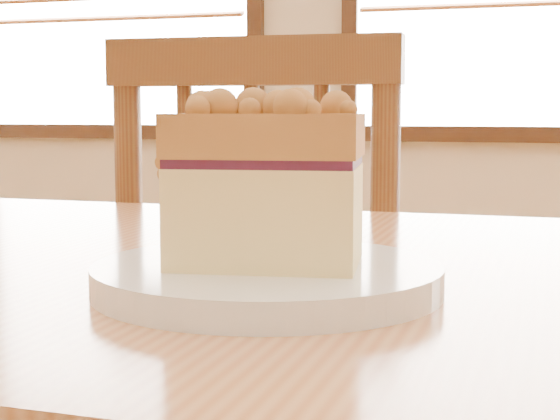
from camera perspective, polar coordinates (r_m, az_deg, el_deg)
name	(u,v)px	position (r m, az deg, el deg)	size (l,w,h in m)	color
cafe_table_main	(120,372)	(0.79, -10.61, -10.53)	(1.12, 0.76, 0.75)	tan
cafe_chair_main	(281,355)	(1.35, 0.07, -9.63)	(0.46, 0.46, 0.98)	brown
plate	(267,279)	(0.59, -0.85, -4.59)	(0.24, 0.24, 0.02)	white
cake_slice	(266,178)	(0.58, -0.92, 2.16)	(0.14, 0.11, 0.12)	#FFE890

